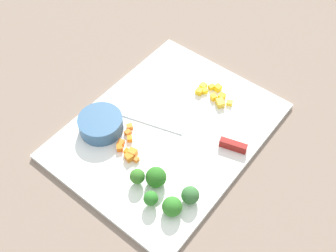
{
  "coord_description": "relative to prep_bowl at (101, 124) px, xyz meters",
  "views": [
    {
      "loc": [
        0.43,
        0.34,
        0.74
      ],
      "look_at": [
        0.0,
        0.0,
        0.02
      ],
      "focal_mm": 42.43,
      "sensor_mm": 36.0,
      "label": 1
    }
  ],
  "objects": [
    {
      "name": "broccoli_floret_2",
      "position": [
        0.05,
        0.16,
        0.0
      ],
      "size": [
        0.03,
        0.03,
        0.04
      ],
      "color": "#84AE63",
      "rests_on": "cutting_board"
    },
    {
      "name": "pepper_dice_7",
      "position": [
        -0.24,
        0.12,
        -0.01
      ],
      "size": [
        0.02,
        0.02,
        0.01
      ],
      "primitive_type": "cube",
      "rotation": [
        0.0,
        0.0,
        2.51
      ],
      "color": "yellow",
      "rests_on": "cutting_board"
    },
    {
      "name": "carrot_dice_6",
      "position": [
        -0.04,
        0.05,
        -0.01
      ],
      "size": [
        0.02,
        0.02,
        0.01
      ],
      "primitive_type": "cube",
      "rotation": [
        0.0,
        0.0,
        2.56
      ],
      "color": "orange",
      "rests_on": "cutting_board"
    },
    {
      "name": "pepper_dice_4",
      "position": [
        -0.27,
        0.14,
        -0.01
      ],
      "size": [
        0.02,
        0.02,
        0.02
      ],
      "primitive_type": "cube",
      "rotation": [
        0.0,
        0.0,
        2.97
      ],
      "color": "yellow",
      "rests_on": "cutting_board"
    },
    {
      "name": "pepper_dice_6",
      "position": [
        -0.23,
        0.15,
        -0.01
      ],
      "size": [
        0.02,
        0.02,
        0.01
      ],
      "primitive_type": "cube",
      "rotation": [
        0.0,
        0.0,
        1.07
      ],
      "color": "yellow",
      "rests_on": "cutting_board"
    },
    {
      "name": "broccoli_floret_4",
      "position": [
        0.06,
        0.25,
        -0.0
      ],
      "size": [
        0.04,
        0.04,
        0.04
      ],
      "color": "#91BE5B",
      "rests_on": "cutting_board"
    },
    {
      "name": "pepper_dice_3",
      "position": [
        -0.25,
        0.19,
        -0.01
      ],
      "size": [
        0.02,
        0.02,
        0.01
      ],
      "primitive_type": "cube",
      "rotation": [
        0.0,
        0.0,
        1.93
      ],
      "color": "yellow",
      "rests_on": "cutting_board"
    },
    {
      "name": "cutting_board",
      "position": [
        -0.1,
        0.12,
        -0.02
      ],
      "size": [
        0.49,
        0.38,
        0.01
      ],
      "primitive_type": "cube",
      "color": "white",
      "rests_on": "ground_plane"
    },
    {
      "name": "prep_bowl",
      "position": [
        0.0,
        0.0,
        0.0
      ],
      "size": [
        0.1,
        0.1,
        0.04
      ],
      "primitive_type": "cylinder",
      "color": "#386086",
      "rests_on": "cutting_board"
    },
    {
      "name": "pepper_dice_0",
      "position": [
        -0.23,
        0.17,
        -0.01
      ],
      "size": [
        0.03,
        0.03,
        0.02
      ],
      "primitive_type": "cube",
      "rotation": [
        0.0,
        0.0,
        2.55
      ],
      "color": "yellow",
      "rests_on": "cutting_board"
    },
    {
      "name": "broccoli_floret_0",
      "position": [
        0.03,
        0.19,
        0.0
      ],
      "size": [
        0.04,
        0.04,
        0.04
      ],
      "color": "#92AC6C",
      "rests_on": "cutting_board"
    },
    {
      "name": "chef_knife",
      "position": [
        -0.12,
        0.2,
        -0.01
      ],
      "size": [
        0.11,
        0.31,
        0.02
      ],
      "rotation": [
        0.0,
        0.0,
        5.0
      ],
      "color": "silver",
      "rests_on": "cutting_board"
    },
    {
      "name": "broccoli_floret_3",
      "position": [
        0.02,
        0.27,
        0.0
      ],
      "size": [
        0.04,
        0.04,
        0.04
      ],
      "color": "#8FB265",
      "rests_on": "cutting_board"
    },
    {
      "name": "pepper_dice_5",
      "position": [
        -0.25,
        0.16,
        -0.01
      ],
      "size": [
        0.02,
        0.01,
        0.01
      ],
      "primitive_type": "cube",
      "rotation": [
        0.0,
        0.0,
        1.6
      ],
      "color": "yellow",
      "rests_on": "cutting_board"
    },
    {
      "name": "carrot_dice_3",
      "position": [
        -0.02,
        0.07,
        -0.01
      ],
      "size": [
        0.02,
        0.02,
        0.01
      ],
      "primitive_type": "cube",
      "rotation": [
        0.0,
        0.0,
        0.81
      ],
      "color": "orange",
      "rests_on": "cutting_board"
    },
    {
      "name": "broccoli_floret_1",
      "position": [
        0.07,
        0.21,
        0.0
      ],
      "size": [
        0.03,
        0.03,
        0.04
      ],
      "color": "#86C25A",
      "rests_on": "cutting_board"
    },
    {
      "name": "carrot_dice_5",
      "position": [
        0.02,
        0.1,
        -0.01
      ],
      "size": [
        0.02,
        0.02,
        0.02
      ],
      "primitive_type": "cube",
      "rotation": [
        0.0,
        0.0,
        1.27
      ],
      "color": "orange",
      "rests_on": "cutting_board"
    },
    {
      "name": "carrot_dice_4",
      "position": [
        0.02,
        0.12,
        -0.01
      ],
      "size": [
        0.01,
        0.01,
        0.01
      ],
      "primitive_type": "cube",
      "rotation": [
        0.0,
        0.0,
        1.54
      ],
      "color": "orange",
      "rests_on": "cutting_board"
    },
    {
      "name": "ground_plane",
      "position": [
        -0.1,
        0.12,
        -0.03
      ],
      "size": [
        4.0,
        4.0,
        0.0
      ],
      "primitive_type": "plane",
      "color": "#7D6B5C"
    },
    {
      "name": "pepper_dice_1",
      "position": [
        -0.25,
        0.11,
        -0.01
      ],
      "size": [
        0.02,
        0.02,
        0.01
      ],
      "primitive_type": "cube",
      "rotation": [
        0.0,
        0.0,
        0.03
      ],
      "color": "yellow",
      "rests_on": "cutting_board"
    },
    {
      "name": "carrot_dice_8",
      "position": [
        0.0,
        0.06,
        -0.01
      ],
      "size": [
        0.02,
        0.02,
        0.01
      ],
      "primitive_type": "cube",
      "rotation": [
        0.0,
        0.0,
        2.01
      ],
      "color": "orange",
      "rests_on": "cutting_board"
    },
    {
      "name": "carrot_dice_7",
      "position": [
        -0.03,
        0.06,
        -0.01
      ],
      "size": [
        0.01,
        0.01,
        0.01
      ],
      "primitive_type": "cube",
      "rotation": [
        0.0,
        0.0,
        1.47
      ],
      "color": "orange",
      "rests_on": "cutting_board"
    },
    {
      "name": "pepper_dice_8",
      "position": [
        -0.23,
        0.11,
        -0.01
      ],
      "size": [
        0.02,
        0.02,
        0.01
      ],
      "primitive_type": "cube",
      "rotation": [
        0.0,
        0.0,
        0.15
      ],
      "color": "yellow",
      "rests_on": "cutting_board"
    },
    {
      "name": "carrot_dice_1",
      "position": [
        0.01,
        0.09,
        -0.01
      ],
      "size": [
        0.01,
        0.02,
        0.01
      ],
      "primitive_type": "cube",
      "rotation": [
        0.0,
        0.0,
        0.2
      ],
      "color": "orange",
      "rests_on": "cutting_board"
    },
    {
      "name": "carrot_dice_0",
      "position": [
        0.01,
        0.1,
        -0.01
      ],
      "size": [
        0.02,
        0.02,
        0.02
      ],
      "primitive_type": "cube",
      "rotation": [
        0.0,
        0.0,
        0.21
      ],
      "color": "orange",
      "rests_on": "cutting_board"
    },
    {
      "name": "pepper_dice_2",
      "position": [
        -0.26,
        0.13,
        -0.01
      ],
      "size": [
        0.02,
        0.02,
        0.01
      ],
      "primitive_type": "cube",
      "rotation": [
        0.0,
        0.0,
        1.12
      ],
      "color": "yellow",
      "rests_on": "cutting_board"
    },
    {
      "name": "carrot_dice_2",
      "position": [
        0.02,
        0.07,
        -0.01
      ],
      "size": [
        0.02,
        0.02,
        0.01
      ],
      "primitive_type": "cube",
      "rotation": [
        0.0,
        0.0,
        0.82
      ],
      "color": "orange",
      "rests_on": "cutting_board"
    }
  ]
}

